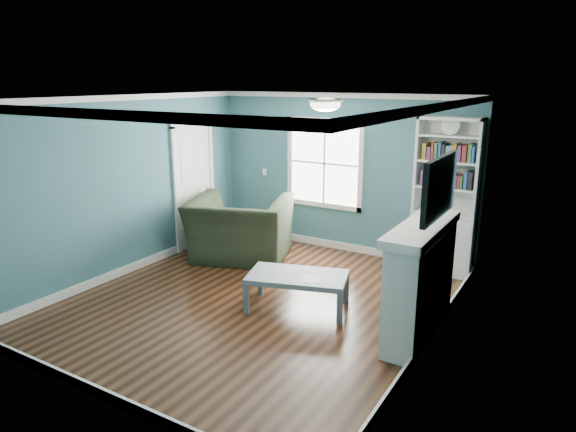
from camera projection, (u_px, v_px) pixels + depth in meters
The scene contains 13 objects.
floor at pixel (257, 301), 6.71m from camera, with size 5.00×5.00×0.00m, color black.
room_walls at pixel (255, 183), 6.30m from camera, with size 5.00×5.00×5.00m.
trim at pixel (255, 210), 6.39m from camera, with size 4.50×5.00×2.60m.
window at pixel (325, 163), 8.55m from camera, with size 1.40×0.06×1.50m.
bookshelf at pixel (444, 212), 7.50m from camera, with size 0.90×0.35×2.31m.
fireplace at pixel (421, 282), 5.68m from camera, with size 0.44×1.58×1.30m.
tv at pixel (440, 187), 5.34m from camera, with size 0.06×1.10×0.65m, color black.
door at pixel (194, 185), 8.70m from camera, with size 0.12×0.98×2.17m.
ceiling_fixture at pixel (325, 104), 5.69m from camera, with size 0.38×0.38×0.15m.
light_switch at pixel (265, 172), 9.21m from camera, with size 0.08×0.01×0.12m, color white.
recliner at pixel (240, 219), 8.16m from camera, with size 1.52×0.99×1.33m, color black.
coffee_table at pixel (298, 279), 6.43m from camera, with size 1.37×1.00×0.45m.
paper_sheet at pixel (311, 279), 6.28m from camera, with size 0.20×0.25×0.00m, color white.
Camera 1 is at (3.53, -5.11, 2.82)m, focal length 32.00 mm.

